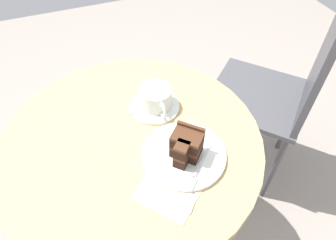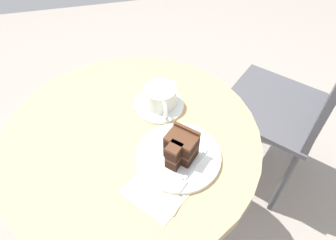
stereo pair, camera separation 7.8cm
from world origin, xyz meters
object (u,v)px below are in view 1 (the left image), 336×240
(saucer, at_px, (154,106))
(cake_slice, at_px, (186,145))
(coffee_cup, at_px, (156,97))
(teaspoon, at_px, (140,114))
(fork, at_px, (197,171))
(cafe_chair, at_px, (286,85))
(cake_plate, at_px, (184,155))
(napkin, at_px, (172,185))

(saucer, bearing_deg, cake_slice, 3.72)
(coffee_cup, distance_m, cake_slice, 0.19)
(teaspoon, distance_m, fork, 0.24)
(coffee_cup, distance_m, cafe_chair, 0.59)
(cake_plate, relative_size, napkin, 1.09)
(cake_plate, height_order, cafe_chair, cafe_chair)
(saucer, bearing_deg, cafe_chair, 97.31)
(cake_plate, height_order, fork, fork)
(cake_plate, bearing_deg, fork, 6.61)
(fork, bearing_deg, cafe_chair, 168.45)
(saucer, relative_size, teaspoon, 1.91)
(cake_plate, bearing_deg, teaspoon, -160.28)
(napkin, relative_size, cafe_chair, 0.21)
(coffee_cup, bearing_deg, cake_slice, 2.20)
(saucer, xyz_separation_m, teaspoon, (0.02, -0.05, 0.01))
(saucer, height_order, cake_slice, cake_slice)
(cake_slice, bearing_deg, teaspoon, -160.11)
(teaspoon, distance_m, napkin, 0.24)
(napkin, xyz_separation_m, cafe_chair, (-0.33, 0.61, -0.15))
(cafe_chair, bearing_deg, napkin, -13.32)
(coffee_cup, xyz_separation_m, cake_plate, (0.19, 0.01, -0.03))
(saucer, bearing_deg, cake_plate, 3.09)
(cake_plate, bearing_deg, saucer, -176.91)
(coffee_cup, distance_m, cake_plate, 0.19)
(cake_plate, distance_m, cake_slice, 0.04)
(cake_slice, relative_size, napkin, 0.47)
(cake_slice, bearing_deg, fork, 4.75)
(saucer, relative_size, coffee_cup, 1.15)
(napkin, bearing_deg, saucer, 169.26)
(teaspoon, height_order, cake_plate, teaspoon)
(coffee_cup, xyz_separation_m, fork, (0.25, 0.01, -0.02))
(coffee_cup, relative_size, cake_plate, 0.59)
(teaspoon, height_order, fork, fork)
(teaspoon, distance_m, cake_plate, 0.18)
(napkin, bearing_deg, coffee_cup, 168.15)
(coffee_cup, relative_size, cafe_chair, 0.14)
(cake_plate, distance_m, napkin, 0.09)
(cake_plate, distance_m, fork, 0.06)
(napkin, distance_m, cafe_chair, 0.71)
(fork, xyz_separation_m, napkin, (0.01, -0.07, -0.01))
(cake_slice, bearing_deg, napkin, -44.25)
(teaspoon, bearing_deg, saucer, -113.08)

